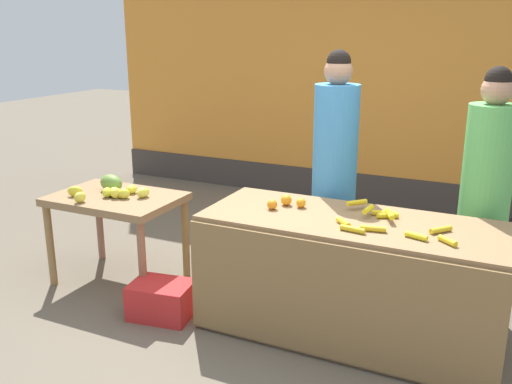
# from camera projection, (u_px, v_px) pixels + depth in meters

# --- Properties ---
(ground_plane) EXTENTS (24.00, 24.00, 0.00)m
(ground_plane) POSITION_uv_depth(u_px,v_px,m) (287.00, 318.00, 4.13)
(ground_plane) COLOR #665B4C
(market_wall_back) EXTENTS (7.31, 0.23, 3.57)m
(market_wall_back) POSITION_uv_depth(u_px,v_px,m) (396.00, 54.00, 6.33)
(market_wall_back) COLOR orange
(market_wall_back) RESTS_ON ground
(fruit_stall_counter) EXTENTS (1.99, 0.81, 0.83)m
(fruit_stall_counter) POSITION_uv_depth(u_px,v_px,m) (350.00, 278.00, 3.81)
(fruit_stall_counter) COLOR olive
(fruit_stall_counter) RESTS_ON ground
(side_table_wooden) EXTENTS (1.01, 0.70, 0.74)m
(side_table_wooden) POSITION_uv_depth(u_px,v_px,m) (116.00, 207.00, 4.57)
(side_table_wooden) COLOR olive
(side_table_wooden) RESTS_ON ground
(banana_bunch_pile) EXTENTS (0.78, 0.55, 0.07)m
(banana_bunch_pile) POSITION_uv_depth(u_px,v_px,m) (386.00, 221.00, 3.59)
(banana_bunch_pile) COLOR gold
(banana_bunch_pile) RESTS_ON fruit_stall_counter
(orange_pile) EXTENTS (0.23, 0.20, 0.08)m
(orange_pile) POSITION_uv_depth(u_px,v_px,m) (286.00, 202.00, 3.95)
(orange_pile) COLOR orange
(orange_pile) RESTS_ON fruit_stall_counter
(mango_papaya_pile) EXTENTS (0.62, 0.51, 0.14)m
(mango_papaya_pile) POSITION_uv_depth(u_px,v_px,m) (111.00, 188.00, 4.56)
(mango_papaya_pile) COLOR yellow
(mango_papaya_pile) RESTS_ON side_table_wooden
(vendor_woman_blue_shirt) EXTENTS (0.34, 0.34, 1.89)m
(vendor_woman_blue_shirt) POSITION_uv_depth(u_px,v_px,m) (334.00, 173.00, 4.37)
(vendor_woman_blue_shirt) COLOR #33333D
(vendor_woman_blue_shirt) RESTS_ON ground
(vendor_woman_green_shirt) EXTENTS (0.34, 0.34, 1.80)m
(vendor_woman_green_shirt) POSITION_uv_depth(u_px,v_px,m) (485.00, 196.00, 3.94)
(vendor_woman_green_shirt) COLOR #33333D
(vendor_woman_green_shirt) RESTS_ON ground
(produce_crate) EXTENTS (0.48, 0.38, 0.26)m
(produce_crate) POSITION_uv_depth(u_px,v_px,m) (162.00, 300.00, 4.12)
(produce_crate) COLOR red
(produce_crate) RESTS_ON ground
(produce_sack) EXTENTS (0.47, 0.46, 0.60)m
(produce_sack) POSITION_uv_depth(u_px,v_px,m) (235.00, 237.00, 4.88)
(produce_sack) COLOR maroon
(produce_sack) RESTS_ON ground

